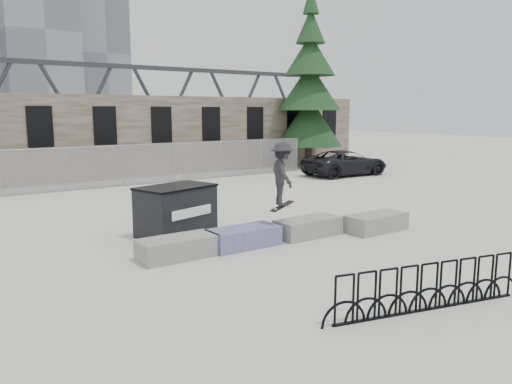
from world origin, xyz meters
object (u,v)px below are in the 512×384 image
(planter_far_left, at_px, (178,247))
(planter_center_left, at_px, (243,236))
(dumpster, at_px, (176,210))
(bike_rack, at_px, (429,288))
(spruce_tree, at_px, (310,91))
(planter_center_right, at_px, (308,227))
(suv, at_px, (345,163))
(planter_offset, at_px, (376,222))
(skateboarder, at_px, (282,174))

(planter_far_left, relative_size, planter_center_left, 1.00)
(dumpster, xyz_separation_m, bike_rack, (1.26, -7.92, -0.31))
(dumpster, relative_size, spruce_tree, 0.22)
(planter_center_left, bearing_deg, bike_rack, -86.15)
(planter_center_right, bearing_deg, planter_far_left, 177.19)
(suv, bearing_deg, planter_center_right, 133.50)
(planter_far_left, height_order, bike_rack, bike_rack)
(dumpster, bearing_deg, planter_center_right, -53.88)
(planter_center_right, height_order, dumpster, dumpster)
(planter_offset, bearing_deg, suv, 48.87)
(planter_offset, bearing_deg, dumpster, 149.07)
(planter_center_left, height_order, bike_rack, bike_rack)
(bike_rack, bearing_deg, planter_center_right, 71.51)
(planter_offset, bearing_deg, planter_center_right, 161.09)
(planter_center_right, bearing_deg, suv, 40.61)
(planter_far_left, relative_size, skateboarder, 1.03)
(planter_offset, relative_size, bike_rack, 0.46)
(planter_center_left, xyz_separation_m, spruce_tree, (14.39, 13.87, 4.66))
(bike_rack, xyz_separation_m, suv, (12.89, 14.98, 0.28))
(planter_far_left, height_order, spruce_tree, spruce_tree)
(planter_far_left, bearing_deg, planter_center_left, -2.61)
(planter_far_left, bearing_deg, bike_rack, -68.05)
(planter_offset, bearing_deg, planter_center_left, 169.00)
(skateboarder, bearing_deg, planter_far_left, 105.76)
(planter_far_left, distance_m, skateboarder, 3.57)
(planter_far_left, bearing_deg, skateboarder, -3.51)
(dumpster, bearing_deg, planter_far_left, -131.33)
(suv, bearing_deg, spruce_tree, -11.10)
(planter_offset, height_order, skateboarder, skateboarder)
(planter_far_left, height_order, skateboarder, skateboarder)
(planter_center_left, height_order, planter_offset, same)
(planter_center_left, height_order, dumpster, dumpster)
(bike_rack, bearing_deg, skateboarder, 81.06)
(planter_offset, relative_size, spruce_tree, 0.17)
(planter_far_left, relative_size, planter_center_right, 1.00)
(skateboarder, bearing_deg, spruce_tree, -23.98)
(planter_center_right, distance_m, suv, 14.56)
(planter_far_left, height_order, suv, suv)
(dumpster, bearing_deg, skateboarder, -64.48)
(planter_center_right, relative_size, planter_offset, 1.00)
(planter_far_left, xyz_separation_m, suv, (15.19, 9.27, 0.43))
(planter_center_right, height_order, spruce_tree, spruce_tree)
(planter_far_left, height_order, dumpster, dumpster)
(planter_center_left, relative_size, skateboarder, 1.03)
(planter_center_left, xyz_separation_m, planter_center_right, (2.22, -0.12, 0.00))
(planter_center_right, relative_size, skateboarder, 1.03)
(suv, distance_m, skateboarder, 15.35)
(planter_center_right, distance_m, planter_offset, 2.26)
(planter_center_left, distance_m, dumpster, 2.50)
(bike_rack, height_order, suv, suv)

